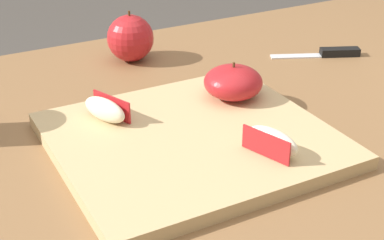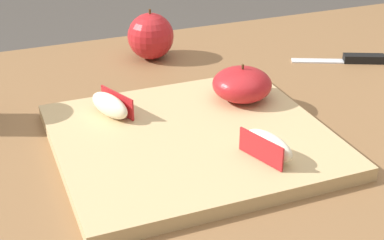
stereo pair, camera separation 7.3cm
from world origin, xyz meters
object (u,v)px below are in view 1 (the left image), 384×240
apple_half_skin_up (233,82)px  paring_knife (332,53)px  cutting_board (192,140)px  apple_wedge_middle (272,141)px  whole_apple_crimson (130,38)px  apple_wedge_front (105,109)px

apple_half_skin_up → paring_knife: bearing=19.5°
paring_knife → cutting_board: bearing=-156.1°
cutting_board → apple_half_skin_up: apple_half_skin_up is taller
apple_wedge_middle → whole_apple_crimson: 0.40m
apple_half_skin_up → paring_knife: (0.27, 0.10, -0.04)m
apple_wedge_middle → paring_knife: 0.40m
cutting_board → apple_wedge_front: size_ratio=4.53×
apple_wedge_middle → apple_wedge_front: bearing=129.9°
apple_wedge_middle → paring_knife: size_ratio=0.49×
apple_half_skin_up → apple_wedge_middle: 0.16m
whole_apple_crimson → apple_wedge_middle: bearing=-87.9°
apple_wedge_middle → apple_wedge_front: same height
cutting_board → whole_apple_crimson: (0.05, 0.32, 0.03)m
apple_half_skin_up → cutting_board: bearing=-146.1°
whole_apple_crimson → cutting_board: bearing=-98.5°
cutting_board → paring_knife: (0.37, 0.17, -0.00)m
cutting_board → whole_apple_crimson: size_ratio=3.84×
cutting_board → apple_wedge_middle: apple_wedge_middle is taller
apple_half_skin_up → paring_knife: size_ratio=0.55×
apple_half_skin_up → apple_wedge_middle: bearing=-105.1°
apple_wedge_middle → apple_half_skin_up: bearing=74.9°
cutting_board → whole_apple_crimson: bearing=81.5°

